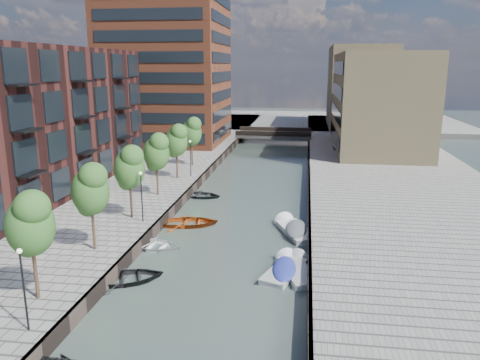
% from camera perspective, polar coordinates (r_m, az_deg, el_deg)
% --- Properties ---
extents(water, '(300.00, 300.00, 0.00)m').
position_cam_1_polar(water, '(52.30, 1.70, -0.87)').
color(water, '#38473F').
rests_on(water, ground).
extents(quay_right, '(20.00, 140.00, 1.00)m').
position_cam_1_polar(quay_right, '(52.92, 19.19, -0.91)').
color(quay_right, gray).
rests_on(quay_right, ground).
extents(quay_wall_left, '(0.25, 140.00, 1.00)m').
position_cam_1_polar(quay_wall_left, '(53.18, -4.84, -0.11)').
color(quay_wall_left, '#332823').
rests_on(quay_wall_left, ground).
extents(quay_wall_right, '(0.25, 140.00, 1.00)m').
position_cam_1_polar(quay_wall_right, '(51.88, 8.41, -0.56)').
color(quay_wall_right, '#332823').
rests_on(quay_wall_right, ground).
extents(far_closure, '(80.00, 40.00, 1.00)m').
position_cam_1_polar(far_closure, '(111.17, 5.19, 7.15)').
color(far_closure, gray).
rests_on(far_closure, ground).
extents(apartment_block, '(8.00, 38.00, 14.00)m').
position_cam_1_polar(apartment_block, '(48.01, -24.32, 6.32)').
color(apartment_block, black).
rests_on(apartment_block, quay_left).
extents(tower, '(18.00, 18.00, 30.00)m').
position_cam_1_polar(tower, '(78.66, -8.94, 15.64)').
color(tower, brown).
rests_on(tower, quay_left).
extents(tan_block_near, '(12.00, 25.00, 14.00)m').
position_cam_1_polar(tan_block_near, '(73.24, 16.45, 9.14)').
color(tan_block_near, tan).
rests_on(tan_block_near, quay_right).
extents(tan_block_far, '(12.00, 20.00, 16.00)m').
position_cam_1_polar(tan_block_far, '(98.94, 14.38, 10.91)').
color(tan_block_far, tan).
rests_on(tan_block_far, quay_right).
extents(bridge, '(13.00, 6.00, 1.30)m').
position_cam_1_polar(bridge, '(83.33, 4.18, 5.58)').
color(bridge, gray).
rests_on(bridge, ground).
extents(tree_1, '(2.50, 2.50, 5.95)m').
position_cam_1_polar(tree_1, '(26.72, -24.24, -4.70)').
color(tree_1, '#382619').
rests_on(tree_1, quay_left).
extents(tree_2, '(2.50, 2.50, 5.95)m').
position_cam_1_polar(tree_2, '(32.57, -17.79, -0.95)').
color(tree_2, '#382619').
rests_on(tree_2, quay_left).
extents(tree_3, '(2.50, 2.50, 5.95)m').
position_cam_1_polar(tree_3, '(38.81, -13.37, 1.64)').
color(tree_3, '#382619').
rests_on(tree_3, quay_left).
extents(tree_4, '(2.50, 2.50, 5.95)m').
position_cam_1_polar(tree_4, '(45.27, -10.18, 3.50)').
color(tree_4, '#382619').
rests_on(tree_4, quay_left).
extents(tree_5, '(2.50, 2.50, 5.95)m').
position_cam_1_polar(tree_5, '(51.87, -7.79, 4.88)').
color(tree_5, '#382619').
rests_on(tree_5, quay_left).
extents(tree_6, '(2.50, 2.50, 5.95)m').
position_cam_1_polar(tree_6, '(58.56, -5.93, 5.94)').
color(tree_6, '#382619').
rests_on(tree_6, quay_left).
extents(lamp_0, '(0.24, 0.24, 4.12)m').
position_cam_1_polar(lamp_0, '(24.33, -24.94, -11.10)').
color(lamp_0, black).
rests_on(lamp_0, quay_left).
extents(lamp_1, '(0.24, 0.24, 4.12)m').
position_cam_1_polar(lamp_1, '(37.86, -11.93, -1.38)').
color(lamp_1, black).
rests_on(lamp_1, quay_left).
extents(lamp_2, '(0.24, 0.24, 4.12)m').
position_cam_1_polar(lamp_2, '(52.79, -6.07, 3.11)').
color(lamp_2, black).
rests_on(lamp_2, quay_left).
extents(sloop_1, '(5.58, 4.94, 0.96)m').
position_cam_1_polar(sloop_1, '(30.94, -13.56, -11.93)').
color(sloop_1, black).
rests_on(sloop_1, ground).
extents(sloop_2, '(5.54, 4.39, 1.03)m').
position_cam_1_polar(sloop_2, '(40.17, -6.22, -5.52)').
color(sloop_2, '#A64312').
rests_on(sloop_2, ground).
extents(sloop_3, '(4.71, 3.62, 0.91)m').
position_cam_1_polar(sloop_3, '(35.74, -10.45, -8.17)').
color(sloop_3, white).
rests_on(sloop_3, ground).
extents(sloop_4, '(4.60, 3.54, 0.88)m').
position_cam_1_polar(sloop_4, '(48.49, -4.81, -2.09)').
color(sloop_4, '#232426').
rests_on(sloop_4, ground).
extents(motorboat_2, '(3.10, 5.05, 1.59)m').
position_cam_1_polar(motorboat_2, '(31.67, 6.66, -10.80)').
color(motorboat_2, silver).
rests_on(motorboat_2, ground).
extents(motorboat_3, '(3.17, 5.09, 1.61)m').
position_cam_1_polar(motorboat_3, '(31.42, 5.73, -10.78)').
color(motorboat_3, '#BBBBB9').
rests_on(motorboat_3, ground).
extents(motorboat_4, '(3.77, 5.72, 1.81)m').
position_cam_1_polar(motorboat_4, '(38.54, 6.59, -6.03)').
color(motorboat_4, white).
rests_on(motorboat_4, ground).
extents(car, '(2.59, 3.97, 1.26)m').
position_cam_1_polar(car, '(70.03, 12.20, 3.94)').
color(car, '#ACADB1').
rests_on(car, quay_right).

